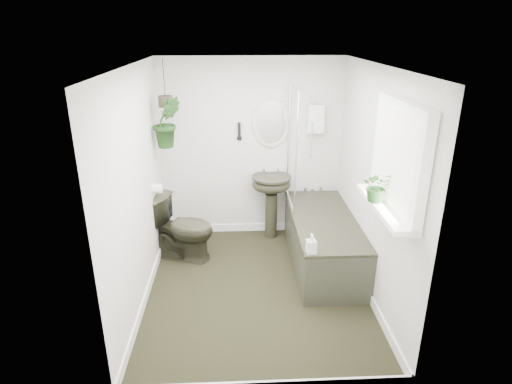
{
  "coord_description": "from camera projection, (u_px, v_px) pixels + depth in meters",
  "views": [
    {
      "loc": [
        -0.2,
        -3.89,
        2.62
      ],
      "look_at": [
        0.0,
        0.15,
        1.05
      ],
      "focal_mm": 30.0,
      "sensor_mm": 36.0,
      "label": 1
    }
  ],
  "objects": [
    {
      "name": "toilet_roll_holder",
      "position": [
        157.0,
        189.0,
        4.86
      ],
      "size": [
        0.11,
        0.11,
        0.11
      ],
      "primitive_type": "cylinder",
      "rotation": [
        0.0,
        1.57,
        0.0
      ],
      "color": "white",
      "rests_on": "wall_left"
    },
    {
      "name": "wall_left",
      "position": [
        137.0,
        190.0,
        4.11
      ],
      "size": [
        0.02,
        2.8,
        2.3
      ],
      "primitive_type": "cube",
      "color": "white",
      "rests_on": "ground"
    },
    {
      "name": "shower_box",
      "position": [
        316.0,
        119.0,
        5.31
      ],
      "size": [
        0.2,
        0.1,
        0.35
      ],
      "primitive_type": "cube",
      "color": "white",
      "rests_on": "wall_back"
    },
    {
      "name": "window_sill",
      "position": [
        384.0,
        207.0,
        3.53
      ],
      "size": [
        0.18,
        1.0,
        0.04
      ],
      "primitive_type": "cube",
      "color": "white",
      "rests_on": "wall_right"
    },
    {
      "name": "oval_mirror",
      "position": [
        271.0,
        123.0,
        5.33
      ],
      "size": [
        0.46,
        0.03,
        0.62
      ],
      "primitive_type": "ellipsoid",
      "color": "beige",
      "rests_on": "wall_back"
    },
    {
      "name": "toilet",
      "position": [
        182.0,
        227.0,
        5.08
      ],
      "size": [
        0.87,
        0.67,
        0.78
      ],
      "primitive_type": "imported",
      "rotation": [
        0.0,
        0.0,
        1.23
      ],
      "color": "black",
      "rests_on": "floor"
    },
    {
      "name": "sill_plant",
      "position": [
        377.0,
        186.0,
        3.55
      ],
      "size": [
        0.28,
        0.25,
        0.27
      ],
      "primitive_type": "imported",
      "rotation": [
        0.0,
        0.0,
        -0.21
      ],
      "color": "black",
      "rests_on": "window_sill"
    },
    {
      "name": "wall_right",
      "position": [
        374.0,
        186.0,
        4.22
      ],
      "size": [
        0.02,
        2.8,
        2.3
      ],
      "primitive_type": "cube",
      "color": "white",
      "rests_on": "ground"
    },
    {
      "name": "bath_screen",
      "position": [
        292.0,
        148.0,
        5.06
      ],
      "size": [
        0.04,
        0.72,
        1.4
      ],
      "primitive_type": null,
      "color": "silver",
      "rests_on": "bathtub"
    },
    {
      "name": "floor",
      "position": [
        257.0,
        289.0,
        4.59
      ],
      "size": [
        2.3,
        2.8,
        0.02
      ],
      "primitive_type": "cube",
      "color": "black",
      "rests_on": "ground"
    },
    {
      "name": "wall_front",
      "position": [
        267.0,
        262.0,
        2.85
      ],
      "size": [
        2.3,
        0.02,
        2.3
      ],
      "primitive_type": "cube",
      "color": "white",
      "rests_on": "ground"
    },
    {
      "name": "hanging_pot",
      "position": [
        166.0,
        101.0,
        4.76
      ],
      "size": [
        0.16,
        0.16,
        0.12
      ],
      "primitive_type": "cylinder",
      "color": "#322B20",
      "rests_on": "ceiling"
    },
    {
      "name": "soap_bottle",
      "position": [
        311.0,
        244.0,
        4.09
      ],
      "size": [
        0.1,
        0.1,
        0.2
      ],
      "primitive_type": "imported",
      "rotation": [
        0.0,
        0.0,
        0.13
      ],
      "color": "#352F30",
      "rests_on": "bathtub"
    },
    {
      "name": "wall_back",
      "position": [
        251.0,
        149.0,
        5.48
      ],
      "size": [
        2.3,
        0.02,
        2.3
      ],
      "primitive_type": "cube",
      "color": "white",
      "rests_on": "ground"
    },
    {
      "name": "skirting",
      "position": [
        257.0,
        284.0,
        4.57
      ],
      "size": [
        2.3,
        2.8,
        0.1
      ],
      "primitive_type": "cube",
      "color": "white",
      "rests_on": "floor"
    },
    {
      "name": "wall_sconce",
      "position": [
        239.0,
        131.0,
        5.34
      ],
      "size": [
        0.04,
        0.04,
        0.22
      ],
      "primitive_type": "cylinder",
      "color": "black",
      "rests_on": "wall_back"
    },
    {
      "name": "pedestal_sink",
      "position": [
        271.0,
        207.0,
        5.57
      ],
      "size": [
        0.54,
        0.47,
        0.85
      ],
      "primitive_type": null,
      "rotation": [
        0.0,
        0.0,
        0.1
      ],
      "color": "black",
      "rests_on": "floor"
    },
    {
      "name": "hanging_plant",
      "position": [
        167.0,
        122.0,
        4.84
      ],
      "size": [
        0.39,
        0.35,
        0.59
      ],
      "primitive_type": "imported",
      "rotation": [
        0.0,
        0.0,
        0.31
      ],
      "color": "black",
      "rests_on": "ceiling"
    },
    {
      "name": "window_recess",
      "position": [
        399.0,
        158.0,
        3.38
      ],
      "size": [
        0.08,
        1.0,
        0.9
      ],
      "primitive_type": "cube",
      "color": "white",
      "rests_on": "wall_right"
    },
    {
      "name": "bathtub",
      "position": [
        323.0,
        241.0,
        4.98
      ],
      "size": [
        0.72,
        1.72,
        0.58
      ],
      "primitive_type": null,
      "color": "black",
      "rests_on": "floor"
    },
    {
      "name": "window_blinds",
      "position": [
        393.0,
        158.0,
        3.38
      ],
      "size": [
        0.01,
        0.86,
        0.76
      ],
      "primitive_type": "cube",
      "color": "white",
      "rests_on": "wall_right"
    },
    {
      "name": "ceiling",
      "position": [
        257.0,
        64.0,
        3.75
      ],
      "size": [
        2.3,
        2.8,
        0.02
      ],
      "primitive_type": "cube",
      "color": "white",
      "rests_on": "ground"
    }
  ]
}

